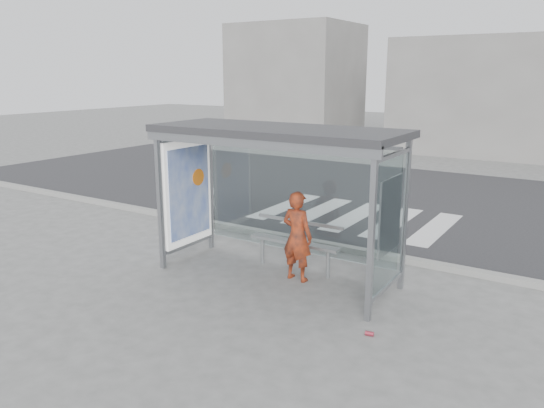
{
  "coord_description": "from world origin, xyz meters",
  "views": [
    {
      "loc": [
        4.6,
        -7.36,
        3.46
      ],
      "look_at": [
        -0.21,
        0.2,
        1.26
      ],
      "focal_mm": 35.0,
      "sensor_mm": 36.0,
      "label": 1
    }
  ],
  "objects_px": {
    "person": "(297,236)",
    "soda_can": "(369,334)",
    "bus_shelter": "(259,163)",
    "bench": "(295,242)"
  },
  "relations": [
    {
      "from": "bus_shelter",
      "to": "person",
      "type": "xyz_separation_m",
      "value": [
        0.72,
        0.07,
        -1.2
      ]
    },
    {
      "from": "person",
      "to": "bench",
      "type": "xyz_separation_m",
      "value": [
        -0.26,
        0.37,
        -0.24
      ]
    },
    {
      "from": "bus_shelter",
      "to": "bench",
      "type": "xyz_separation_m",
      "value": [
        0.46,
        0.44,
        -1.45
      ]
    },
    {
      "from": "person",
      "to": "soda_can",
      "type": "xyz_separation_m",
      "value": [
        1.85,
        -1.24,
        -0.75
      ]
    },
    {
      "from": "person",
      "to": "bus_shelter",
      "type": "bearing_deg",
      "value": 9.71
    },
    {
      "from": "soda_can",
      "to": "bus_shelter",
      "type": "bearing_deg",
      "value": 155.46
    },
    {
      "from": "bus_shelter",
      "to": "bench",
      "type": "height_order",
      "value": "bus_shelter"
    },
    {
      "from": "bus_shelter",
      "to": "soda_can",
      "type": "xyz_separation_m",
      "value": [
        2.57,
        -1.17,
        -1.95
      ]
    },
    {
      "from": "bench",
      "to": "soda_can",
      "type": "xyz_separation_m",
      "value": [
        2.11,
        -1.61,
        -0.5
      ]
    },
    {
      "from": "person",
      "to": "soda_can",
      "type": "distance_m",
      "value": 2.35
    }
  ]
}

